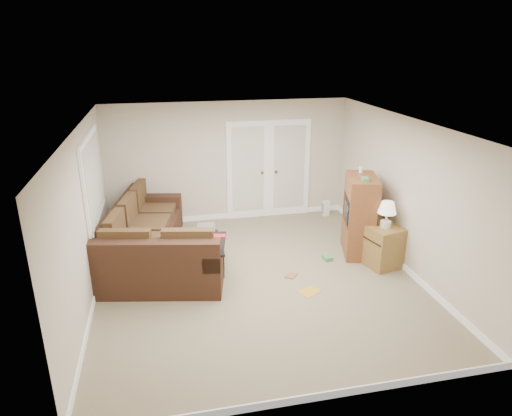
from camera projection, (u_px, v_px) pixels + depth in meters
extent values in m
plane|color=gray|center=(257.00, 279.00, 7.40)|extent=(5.50, 5.50, 0.00)
cube|color=white|center=(257.00, 124.00, 6.53)|extent=(5.00, 5.50, 0.02)
cube|color=beige|center=(85.00, 219.00, 6.47)|extent=(0.02, 5.50, 2.50)
cube|color=beige|center=(406.00, 195.00, 7.46)|extent=(0.02, 5.50, 2.50)
cube|color=beige|center=(229.00, 162.00, 9.48)|extent=(5.00, 0.02, 2.50)
cube|color=beige|center=(316.00, 301.00, 4.44)|extent=(5.00, 0.02, 2.50)
cube|color=white|center=(248.00, 172.00, 9.61)|extent=(0.90, 0.04, 2.13)
cube|color=white|center=(289.00, 169.00, 9.79)|extent=(0.90, 0.04, 2.13)
cube|color=white|center=(248.00, 170.00, 9.57)|extent=(0.68, 0.02, 1.80)
cube|color=white|center=(289.00, 167.00, 9.75)|extent=(0.68, 0.02, 1.80)
cube|color=white|center=(93.00, 179.00, 7.29)|extent=(0.04, 1.92, 1.42)
cube|color=white|center=(94.00, 179.00, 7.29)|extent=(0.02, 1.74, 1.24)
cube|color=#3C2417|center=(146.00, 239.00, 8.29)|extent=(1.45, 2.64, 0.46)
cube|color=#3C2417|center=(124.00, 216.00, 8.13)|extent=(0.75, 2.50, 0.47)
cube|color=#3C2417|center=(156.00, 201.00, 9.22)|extent=(1.01, 0.45, 0.24)
cube|color=#523A20|center=(149.00, 224.00, 8.19)|extent=(1.11, 2.47, 0.13)
cube|color=#3C2417|center=(160.00, 272.00, 7.13)|extent=(2.11, 1.34, 0.46)
cube|color=#3C2417|center=(153.00, 256.00, 6.63)|extent=(1.97, 0.64, 0.47)
cube|color=#3C2417|center=(214.00, 252.00, 7.02)|extent=(0.45, 1.01, 0.24)
cube|color=#523A20|center=(160.00, 253.00, 7.11)|extent=(1.94, 1.00, 0.13)
cube|color=black|center=(213.00, 244.00, 6.97)|extent=(0.51, 0.92, 0.03)
cube|color=red|center=(214.00, 236.00, 7.18)|extent=(0.37, 0.20, 0.02)
cube|color=black|center=(206.00, 244.00, 7.69)|extent=(0.55, 1.06, 0.05)
cube|color=black|center=(206.00, 258.00, 7.78)|extent=(0.47, 0.98, 0.03)
cylinder|color=white|center=(200.00, 240.00, 7.60)|extent=(0.09, 0.09, 0.15)
cylinder|color=red|center=(200.00, 232.00, 7.55)|extent=(0.01, 0.01, 0.13)
cube|color=#2F4B9A|center=(208.00, 247.00, 7.41)|extent=(0.21, 0.12, 0.09)
cube|color=white|center=(206.00, 245.00, 7.60)|extent=(0.36, 0.58, 0.00)
cube|color=brown|center=(358.00, 239.00, 8.22)|extent=(0.72, 0.99, 0.54)
cube|color=brown|center=(362.00, 187.00, 7.88)|extent=(0.72, 0.99, 0.36)
cube|color=black|center=(359.00, 213.00, 8.05)|extent=(0.56, 0.63, 0.45)
cube|color=black|center=(346.00, 212.00, 8.06)|extent=(0.14, 0.45, 0.36)
cube|color=#459853|center=(365.00, 179.00, 7.60)|extent=(0.15, 0.18, 0.05)
cylinder|color=white|center=(361.00, 170.00, 8.05)|extent=(0.06, 0.06, 0.11)
cube|color=olive|center=(383.00, 246.00, 7.72)|extent=(0.66, 0.66, 0.71)
cylinder|color=beige|center=(386.00, 224.00, 7.57)|extent=(0.17, 0.17, 0.11)
cylinder|color=beige|center=(386.00, 217.00, 7.53)|extent=(0.03, 0.03, 0.15)
cone|color=silver|center=(387.00, 207.00, 7.47)|extent=(0.31, 0.31, 0.20)
cube|color=white|center=(326.00, 208.00, 10.00)|extent=(0.15, 0.13, 0.33)
cube|color=gold|center=(309.00, 292.00, 7.00)|extent=(0.38, 0.36, 0.01)
cube|color=#459853|center=(327.00, 258.00, 8.02)|extent=(0.16, 0.19, 0.07)
imported|color=brown|center=(287.00, 275.00, 7.51)|extent=(0.25, 0.26, 0.02)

